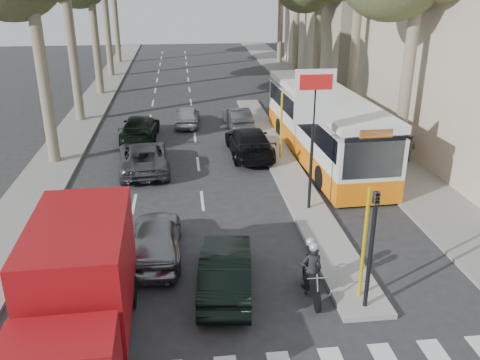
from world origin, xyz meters
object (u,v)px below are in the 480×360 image
object	(u,v)px
silver_hatchback	(156,238)
dark_hatchback	(226,269)
red_truck	(79,290)
city_bus	(323,123)
motorcycle	(311,268)

from	to	relation	value
silver_hatchback	dark_hatchback	bearing A→B (deg)	135.46
dark_hatchback	red_truck	xyz separation A→B (m)	(-3.71, -2.10, 1.01)
red_truck	city_bus	xyz separation A→B (m)	(9.69, 13.55, 0.10)
city_bus	silver_hatchback	bearing A→B (deg)	-133.12
city_bus	motorcycle	world-z (taller)	city_bus
red_truck	city_bus	world-z (taller)	city_bus
silver_hatchback	city_bus	xyz separation A→B (m)	(8.10, 9.32, 1.09)
silver_hatchback	city_bus	distance (m)	12.39
dark_hatchback	red_truck	world-z (taller)	red_truck
red_truck	silver_hatchback	bearing A→B (deg)	67.93
silver_hatchback	motorcycle	size ratio (longest dim) A/B	2.01
silver_hatchback	red_truck	xyz separation A→B (m)	(-1.59, -4.23, 0.99)
red_truck	motorcycle	world-z (taller)	red_truck
silver_hatchback	red_truck	size ratio (longest dim) A/B	0.68
silver_hatchback	motorcycle	distance (m)	5.21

